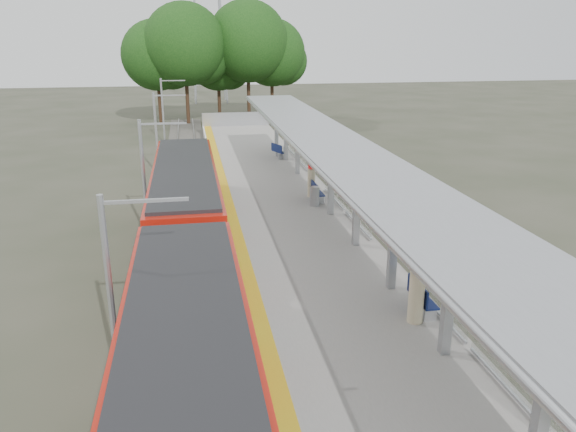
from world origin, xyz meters
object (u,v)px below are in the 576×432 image
(litter_bin, at_px, (314,196))
(train, at_px, (187,266))
(info_pillar_far, at_px, (311,183))
(bench_mid, at_px, (316,191))
(info_pillar_near, at_px, (416,294))
(bench_near, at_px, (420,296))
(bench_far, at_px, (278,150))

(litter_bin, bearing_deg, train, -124.22)
(info_pillar_far, bearing_deg, bench_mid, -77.52)
(bench_mid, relative_size, info_pillar_far, 0.82)
(litter_bin, bearing_deg, info_pillar_near, -88.32)
(train, xyz_separation_m, bench_near, (6.76, -2.26, -0.54))
(info_pillar_far, bearing_deg, bench_far, 96.58)
(bench_mid, xyz_separation_m, info_pillar_far, (-0.09, 0.76, 0.23))
(bench_mid, height_order, info_pillar_far, info_pillar_far)
(train, distance_m, info_pillar_far, 12.22)
(train, bearing_deg, litter_bin, 55.78)
(bench_far, bearing_deg, info_pillar_near, -110.92)
(info_pillar_near, xyz_separation_m, litter_bin, (-0.34, 11.68, -0.38))
(bench_far, height_order, info_pillar_far, info_pillar_far)
(bench_near, relative_size, bench_far, 1.02)
(bench_near, height_order, info_pillar_far, info_pillar_far)
(bench_far, height_order, litter_bin, litter_bin)
(info_pillar_near, bearing_deg, bench_mid, 67.64)
(info_pillar_far, bearing_deg, bench_near, -82.01)
(bench_mid, distance_m, info_pillar_near, 12.52)
(bench_mid, distance_m, litter_bin, 0.88)
(train, distance_m, info_pillar_near, 6.98)
(train, bearing_deg, info_pillar_far, 59.28)
(bench_near, xyz_separation_m, bench_mid, (-0.43, 12.00, -0.01))
(train, height_order, bench_far, train)
(info_pillar_far, bearing_deg, info_pillar_near, -83.67)
(info_pillar_near, bearing_deg, litter_bin, 69.02)
(bench_mid, height_order, info_pillar_near, info_pillar_near)
(bench_far, bearing_deg, info_pillar_far, -110.78)
(bench_far, xyz_separation_m, litter_bin, (-0.03, -11.28, -0.01))
(train, xyz_separation_m, info_pillar_near, (6.40, -2.78, -0.20))
(info_pillar_far, height_order, litter_bin, info_pillar_far)
(bench_near, xyz_separation_m, info_pillar_far, (-0.52, 12.76, 0.22))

